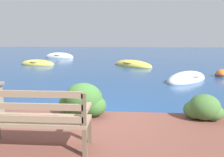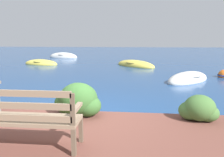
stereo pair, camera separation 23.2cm
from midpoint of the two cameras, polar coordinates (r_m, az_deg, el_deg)
ground_plane at (r=5.10m, az=-6.90°, el=-10.69°), size 80.00×80.00×0.00m
park_bench at (r=3.43m, az=-19.82°, el=-9.42°), size 1.58×0.48×0.93m
hedge_clump_left at (r=4.68m, az=-7.52°, el=-5.88°), size 1.02×0.74×0.70m
hedge_clump_centre at (r=4.73m, az=23.07°, el=-7.45°), size 0.77×0.55×0.52m
rowboat_nearest at (r=9.99m, az=19.87°, el=-0.32°), size 2.50×2.45×0.73m
rowboat_mid at (r=14.56m, az=6.58°, el=3.47°), size 3.09×3.14×0.70m
rowboat_far at (r=16.08m, az=-17.64°, el=3.70°), size 2.75×1.63×0.64m
rowboat_outer at (r=20.92m, az=-12.28°, el=5.49°), size 2.95×1.55×0.90m
mooring_buoy at (r=11.71m, az=27.71°, el=0.76°), size 0.59×0.59×0.53m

